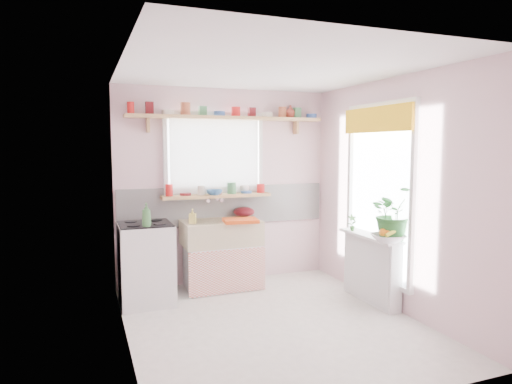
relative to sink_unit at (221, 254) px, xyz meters
name	(u,v)px	position (x,y,z in m)	size (l,w,h in m)	color
room	(296,179)	(0.81, -0.43, 0.94)	(3.20, 3.20, 3.20)	white
sink_unit	(221,254)	(0.00, 0.00, 0.00)	(0.95, 0.65, 1.11)	white
cooker	(146,263)	(-0.95, -0.24, 0.03)	(0.58, 0.58, 0.93)	white
radiator_ledge	(371,267)	(1.45, -1.09, -0.03)	(0.22, 0.95, 0.78)	white
windowsill	(217,196)	(0.00, 0.19, 0.71)	(1.40, 0.22, 0.04)	tan
pine_shelf	(228,118)	(0.15, 0.18, 1.69)	(2.52, 0.24, 0.04)	tan
shelf_crockery	(224,112)	(0.11, 0.18, 1.76)	(2.47, 0.11, 0.12)	red
sill_crockery	(215,190)	(-0.02, 0.19, 0.78)	(1.35, 0.11, 0.12)	red
dish_tray	(241,221)	(0.19, -0.19, 0.44)	(0.41, 0.31, 0.04)	#ED4F15
colander	(244,212)	(0.37, 0.21, 0.48)	(0.28, 0.28, 0.13)	#520E15
jade_plant	(394,213)	(1.48, -1.42, 0.63)	(0.52, 0.45, 0.58)	#2A692C
fruit_bowl	(388,238)	(1.36, -1.49, 0.38)	(0.33, 0.33, 0.08)	silver
herb_pot	(352,223)	(1.36, -0.82, 0.44)	(0.10, 0.07, 0.20)	#346729
soap_bottle_sink	(193,216)	(-0.38, -0.07, 0.51)	(0.08, 0.08, 0.18)	#E8D967
sill_cup	(244,189)	(0.39, 0.25, 0.78)	(0.13, 0.13, 0.10)	beige
sill_bowl	(214,192)	(-0.05, 0.13, 0.76)	(0.20, 0.20, 0.06)	#3167A0
shelf_vase	(290,112)	(1.05, 0.24, 1.79)	(0.16, 0.16, 0.17)	#B54637
cooker_bottle	(146,215)	(-0.96, -0.46, 0.61)	(0.10, 0.10, 0.25)	#3D7B3F
fruit	(388,232)	(1.37, -1.49, 0.45)	(0.20, 0.14, 0.10)	orange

